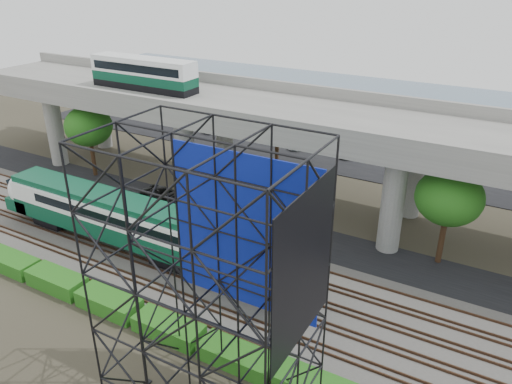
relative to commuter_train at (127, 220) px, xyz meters
The scene contains 13 objects.
ground 8.66m from the commuter_train, 14.17° to the right, with size 140.00×140.00×0.00m, color #474233.
ballast_bed 8.40m from the commuter_train, ahead, with size 90.00×12.00×0.20m, color slate.
service_road 11.96m from the commuter_train, 47.02° to the left, with size 90.00×5.00×0.08m, color black.
parking_lot 33.09m from the commuter_train, 76.10° to the left, with size 90.00×18.00×0.08m, color black.
harbor_water 54.65m from the commuter_train, 81.65° to the left, with size 140.00×40.00×0.03m, color slate.
rail_tracks 8.34m from the commuter_train, ahead, with size 90.00×9.52×0.16m.
commuter_train is the anchor object (origin of this frame).
overpass 16.39m from the commuter_train, 64.59° to the left, with size 80.00×12.00×12.40m.
scaffold_tower 18.47m from the commuter_train, 33.91° to the right, with size 9.36×6.36×15.00m.
hedge_strip 11.17m from the commuter_train, 35.21° to the right, with size 34.60×1.80×1.20m.
trees 14.78m from the commuter_train, 77.06° to the left, with size 40.94×16.94×7.69m.
suv 9.13m from the commuter_train, 110.89° to the left, with size 2.32×5.03×1.40m, color black.
parked_cars 33.04m from the commuter_train, 74.16° to the left, with size 38.40×9.55×1.26m.
Camera 1 is at (17.80, -23.02, 21.30)m, focal length 35.00 mm.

